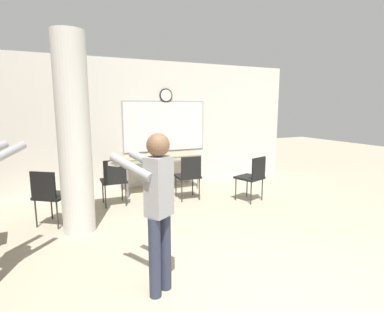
{
  "coord_description": "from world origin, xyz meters",
  "views": [
    {
      "loc": [
        -1.62,
        -1.48,
        1.8
      ],
      "look_at": [
        0.24,
        2.49,
        1.07
      ],
      "focal_mm": 28.0,
      "sensor_mm": 36.0,
      "label": 1
    }
  ],
  "objects": [
    {
      "name": "chair_mid_room",
      "position": [
        1.78,
        3.06,
        0.51
      ],
      "size": [
        0.55,
        0.55,
        0.87
      ],
      "color": "black",
      "rests_on": "ground_plane"
    },
    {
      "name": "person_playing_front",
      "position": [
        -0.77,
        1.1,
        0.92
      ],
      "size": [
        0.55,
        0.63,
        1.56
      ],
      "color": "#2D3347",
      "rests_on": "ground_plane"
    },
    {
      "name": "chair_near_pillar",
      "position": [
        -1.72,
        3.36,
        0.51
      ],
      "size": [
        0.61,
        0.61,
        0.87
      ],
      "color": "black",
      "rests_on": "ground_plane"
    },
    {
      "name": "folding_table",
      "position": [
        0.43,
        4.55,
        0.72
      ],
      "size": [
        1.67,
        0.69,
        0.77
      ],
      "color": "tan",
      "rests_on": "ground_plane"
    },
    {
      "name": "support_pillar",
      "position": [
        -1.35,
        2.98,
        1.4
      ],
      "size": [
        0.45,
        0.45,
        2.8
      ],
      "color": "silver",
      "rests_on": "ground_plane"
    },
    {
      "name": "chair_table_left",
      "position": [
        -0.66,
        3.91,
        0.51
      ],
      "size": [
        0.45,
        0.45,
        0.87
      ],
      "color": "black",
      "rests_on": "ground_plane"
    },
    {
      "name": "chair_table_right",
      "position": [
        0.72,
        3.67,
        0.51
      ],
      "size": [
        0.47,
        0.47,
        0.87
      ],
      "color": "black",
      "rests_on": "ground_plane"
    },
    {
      "name": "bottle_on_table",
      "position": [
        0.42,
        4.66,
        0.86
      ],
      "size": [
        0.06,
        0.06,
        0.23
      ],
      "color": "#4C3319",
      "rests_on": "folding_table"
    },
    {
      "name": "wall_back",
      "position": [
        0.02,
        5.06,
        1.4
      ],
      "size": [
        8.0,
        0.15,
        2.8
      ],
      "color": "silver",
      "rests_on": "ground_plane"
    },
    {
      "name": "waste_bin",
      "position": [
        0.13,
        3.95,
        0.17
      ],
      "size": [
        0.25,
        0.25,
        0.35
      ],
      "color": "#38383D",
      "rests_on": "ground_plane"
    }
  ]
}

